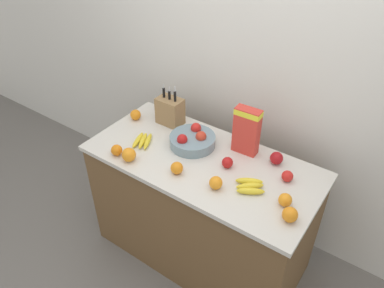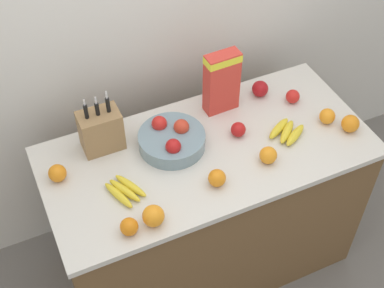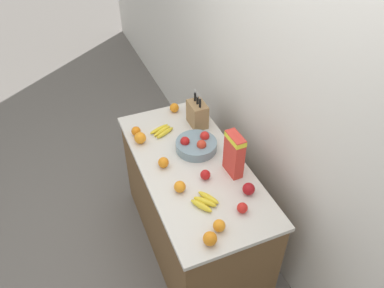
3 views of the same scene
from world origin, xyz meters
name	(u,v)px [view 3 (image 3 of 3)]	position (x,y,z in m)	size (l,w,h in m)	color
ground_plane	(192,241)	(0.00, 0.00, 0.00)	(14.00, 14.00, 0.00)	slate
wall_back	(270,97)	(0.00, 0.57, 1.30)	(9.00, 0.06, 2.60)	silver
counter	(192,206)	(0.00, 0.00, 0.45)	(1.48, 0.70, 0.89)	brown
knife_block	(197,114)	(-0.42, 0.22, 0.99)	(0.18, 0.12, 0.30)	#937047
cereal_box	(234,153)	(0.17, 0.23, 1.06)	(0.16, 0.08, 0.31)	red
fruit_bowl	(196,145)	(-0.14, 0.09, 0.93)	(0.30, 0.30, 0.12)	gray
banana_bunch_left	(162,131)	(-0.42, -0.08, 0.90)	(0.16, 0.20, 0.03)	yellow
banana_bunch_right	(205,202)	(0.36, -0.06, 0.91)	(0.20, 0.18, 0.04)	yellow
apple_rear	(242,208)	(0.51, 0.12, 0.92)	(0.07, 0.07, 0.07)	red
apple_leftmost	(205,175)	(0.16, 0.03, 0.92)	(0.07, 0.07, 0.07)	red
apple_by_knife_block	(249,189)	(0.39, 0.23, 0.93)	(0.08, 0.08, 0.08)	#A31419
orange_mid_left	(163,162)	(-0.05, -0.19, 0.93)	(0.08, 0.08, 0.08)	orange
orange_front_center	(180,187)	(0.20, -0.17, 0.93)	(0.08, 0.08, 0.08)	orange
orange_back_center	(174,108)	(-0.65, 0.11, 0.93)	(0.08, 0.08, 0.08)	orange
orange_near_bowl	(210,239)	(0.64, -0.16, 0.93)	(0.08, 0.08, 0.08)	orange
orange_front_right	(140,138)	(-0.36, -0.26, 0.93)	(0.09, 0.09, 0.09)	orange
orange_front_left	(136,131)	(-0.47, -0.27, 0.92)	(0.07, 0.07, 0.07)	orange
orange_mid_right	(219,226)	(0.58, -0.07, 0.93)	(0.07, 0.07, 0.07)	orange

